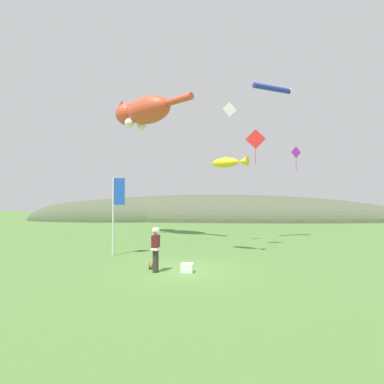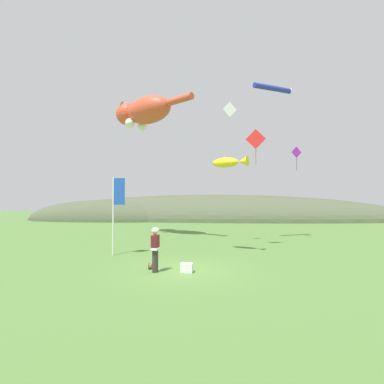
% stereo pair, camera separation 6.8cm
% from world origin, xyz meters
% --- Properties ---
extents(ground_plane, '(120.00, 120.00, 0.00)m').
position_xyz_m(ground_plane, '(0.00, 0.00, 0.00)').
color(ground_plane, '#517A38').
extents(distant_hill_ridge, '(57.72, 15.18, 7.43)m').
position_xyz_m(distant_hill_ridge, '(-1.92, 32.06, 0.00)').
color(distant_hill_ridge, '#4C563D').
rests_on(distant_hill_ridge, ground).
extents(festival_attendant, '(0.30, 0.44, 1.77)m').
position_xyz_m(festival_attendant, '(-1.00, -0.42, 0.95)').
color(festival_attendant, '#332D28').
rests_on(festival_attendant, ground).
extents(kite_spool, '(0.14, 0.26, 0.26)m').
position_xyz_m(kite_spool, '(-1.31, 0.07, 0.13)').
color(kite_spool, olive).
rests_on(kite_spool, ground).
extents(picnic_cooler, '(0.50, 0.34, 0.36)m').
position_xyz_m(picnic_cooler, '(0.26, -0.30, 0.18)').
color(picnic_cooler, white).
rests_on(picnic_cooler, ground).
extents(festival_banner_pole, '(0.66, 0.08, 4.09)m').
position_xyz_m(festival_banner_pole, '(-3.89, 2.95, 2.68)').
color(festival_banner_pole, silver).
rests_on(festival_banner_pole, ground).
extents(kite_giant_cat, '(6.92, 5.15, 2.44)m').
position_xyz_m(kite_giant_cat, '(-4.54, 10.54, 9.84)').
color(kite_giant_cat, '#E04C33').
extents(kite_fish_windsock, '(2.09, 1.35, 0.63)m').
position_xyz_m(kite_fish_windsock, '(2.02, 3.99, 4.93)').
color(kite_fish_windsock, yellow).
extents(kite_tube_streamer, '(2.86, 1.81, 0.44)m').
position_xyz_m(kite_tube_streamer, '(5.12, 8.77, 10.63)').
color(kite_tube_streamer, '#2633A5').
extents(kite_diamond_white, '(0.90, 0.40, 1.88)m').
position_xyz_m(kite_diamond_white, '(2.12, 6.96, 8.69)').
color(kite_diamond_white, white).
extents(kite_diamond_red, '(1.21, 0.12, 2.11)m').
position_xyz_m(kite_diamond_red, '(3.63, 5.89, 6.53)').
color(kite_diamond_red, red).
extents(kite_diamond_violet, '(0.79, 0.38, 1.76)m').
position_xyz_m(kite_diamond_violet, '(7.00, 10.22, 6.35)').
color(kite_diamond_violet, purple).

